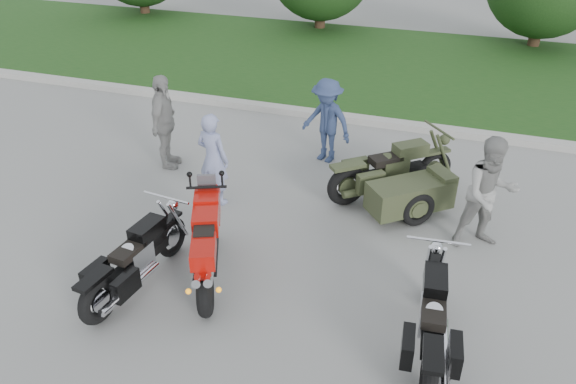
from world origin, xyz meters
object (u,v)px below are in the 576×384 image
(sportbike_red, at_px, (206,244))
(person_back, at_px, (164,122))
(cruiser_left, at_px, (133,263))
(cruiser_sidecar, at_px, (400,185))
(person_denim, at_px, (327,121))
(cruiser_right, at_px, (432,324))
(person_grey, at_px, (489,194))
(person_stripe, at_px, (213,159))

(sportbike_red, height_order, person_back, person_back)
(cruiser_left, distance_m, cruiser_sidecar, 4.47)
(person_denim, distance_m, person_back, 3.06)
(cruiser_left, distance_m, cruiser_right, 3.93)
(cruiser_sidecar, distance_m, person_grey, 1.57)
(cruiser_sidecar, height_order, person_grey, person_grey)
(cruiser_left, xyz_separation_m, person_back, (-1.41, 3.38, 0.47))
(cruiser_right, bearing_deg, sportbike_red, 166.81)
(person_denim, bearing_deg, cruiser_left, -87.80)
(person_denim, bearing_deg, cruiser_sidecar, -20.13)
(person_stripe, bearing_deg, cruiser_right, 160.12)
(person_back, bearing_deg, person_stripe, -134.61)
(sportbike_red, distance_m, cruiser_left, 1.01)
(cruiser_left, relative_size, person_back, 1.21)
(sportbike_red, height_order, cruiser_sidecar, sportbike_red)
(cruiser_left, xyz_separation_m, cruiser_right, (3.93, 0.11, 0.01))
(cruiser_sidecar, height_order, person_denim, person_denim)
(person_denim, xyz_separation_m, person_back, (-2.80, -1.24, 0.08))
(cruiser_sidecar, relative_size, person_denim, 1.29)
(cruiser_sidecar, xyz_separation_m, person_stripe, (-3.02, -0.80, 0.37))
(cruiser_right, height_order, person_stripe, person_stripe)
(cruiser_right, bearing_deg, cruiser_left, 176.02)
(cruiser_sidecar, bearing_deg, person_grey, 24.40)
(person_back, bearing_deg, person_grey, -109.55)
(cruiser_right, relative_size, person_grey, 1.26)
(cruiser_sidecar, bearing_deg, person_denim, -169.56)
(cruiser_sidecar, distance_m, person_stripe, 3.15)
(sportbike_red, height_order, person_grey, person_grey)
(sportbike_red, bearing_deg, cruiser_right, -31.02)
(person_grey, relative_size, person_back, 0.98)
(sportbike_red, distance_m, cruiser_right, 3.11)
(cruiser_sidecar, relative_size, person_back, 1.18)
(person_stripe, bearing_deg, sportbike_red, 124.01)
(sportbike_red, xyz_separation_m, person_grey, (3.57, 2.11, 0.29))
(sportbike_red, height_order, person_stripe, person_stripe)
(sportbike_red, height_order, person_denim, person_denim)
(cruiser_sidecar, bearing_deg, person_back, -131.93)
(cruiser_left, xyz_separation_m, person_grey, (4.41, 2.63, 0.46))
(person_stripe, xyz_separation_m, person_grey, (4.38, 0.16, 0.08))
(sportbike_red, xyz_separation_m, person_back, (-2.25, 2.86, 0.31))
(cruiser_sidecar, bearing_deg, sportbike_red, -79.21)
(cruiser_right, xyz_separation_m, person_stripe, (-3.90, 2.36, 0.37))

